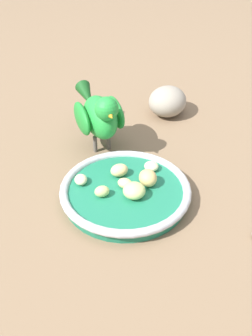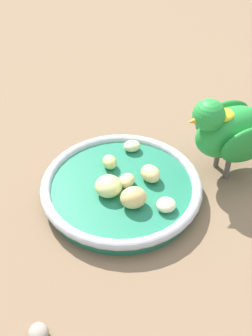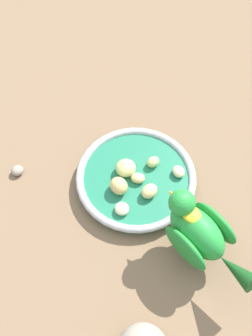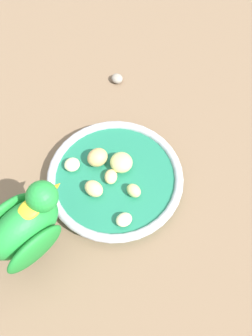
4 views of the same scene
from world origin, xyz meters
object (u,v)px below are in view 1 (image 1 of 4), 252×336
Objects in this scene: apple_piece_4 at (81,180)px; apple_piece_1 at (119,170)px; apple_piece_5 at (102,191)px; apple_piece_0 at (134,191)px; feeding_bowl at (125,192)px; parrot at (99,114)px; apple_piece_3 at (151,166)px; apple_piece_2 at (148,178)px; apple_piece_6 at (125,183)px; rock_large at (167,101)px.

apple_piece_1 is at bearing 113.85° from apple_piece_4.
apple_piece_0 is at bearing 92.65° from apple_piece_5.
feeding_bowl is 8.93× the size of apple_piece_5.
apple_piece_0 is 0.07m from apple_piece_1.
apple_piece_3 is at bearing 22.48° from parrot.
apple_piece_1 reaches higher than apple_piece_3.
apple_piece_1 is at bearing 158.23° from apple_piece_5.
apple_piece_3 is (-0.04, 0.00, -0.01)m from apple_piece_2.
apple_piece_0 is 1.18× the size of apple_piece_1.
apple_piece_5 is (0.06, -0.02, -0.00)m from apple_piece_1.
apple_piece_6 is at bearing 86.87° from apple_piece_4.
parrot is (-0.15, -0.06, 0.05)m from apple_piece_6.
feeding_bowl is 1.23× the size of parrot.
apple_piece_5 is (0.02, -0.04, 0.02)m from feeding_bowl.
parrot is at bearing -131.75° from apple_piece_3.
apple_piece_6 is 0.29× the size of rock_large.
apple_piece_0 is at bearing -18.86° from apple_piece_3.
apple_piece_2 is at bearing 105.18° from apple_piece_6.
feeding_bowl is 8.61× the size of apple_piece_6.
apple_piece_3 is 0.07m from apple_piece_6.
apple_piece_1 is (-0.06, -0.03, -0.00)m from apple_piece_0.
apple_piece_3 is at bearing 141.11° from apple_piece_6.
feeding_bowl is 8.60× the size of apple_piece_3.
apple_piece_0 is 1.50× the size of apple_piece_5.
apple_piece_3 is at bearing 135.08° from apple_piece_5.
feeding_bowl is at bearing 19.96° from apple_piece_1.
apple_piece_0 reaches higher than apple_piece_3.
feeding_bowl is at bearing -12.90° from rock_large.
apple_piece_4 is (0.03, -0.07, -0.00)m from apple_piece_1.
rock_large is at bearing 153.09° from apple_piece_4.
apple_piece_4 is (-0.01, -0.08, 0.01)m from feeding_bowl.
feeding_bowl is at bearing -34.89° from apple_piece_3.
apple_piece_6 is (0.01, -0.04, -0.01)m from apple_piece_2.
apple_piece_1 is at bearing -17.61° from rock_large.
apple_piece_2 is at bearing 93.09° from apple_piece_4.
rock_large is at bearing 173.58° from apple_piece_3.
apple_piece_3 is 1.04× the size of apple_piece_5.
apple_piece_2 is 0.19× the size of parrot.
apple_piece_3 reaches higher than feeding_bowl.
feeding_bowl is 0.02m from apple_piece_6.
apple_piece_1 is at bearing -69.60° from apple_piece_3.
rock_large is at bearing 173.64° from apple_piece_2.
rock_large is (-0.33, 0.06, -0.00)m from apple_piece_0.
rock_large reaches higher than apple_piece_5.
feeding_bowl is 0.05m from apple_piece_2.
rock_large is (-0.15, 0.14, -0.05)m from parrot.
apple_piece_1 is 1.24× the size of apple_piece_4.
apple_piece_2 reaches higher than apple_piece_6.
apple_piece_6 is at bearing -13.41° from rock_large.
apple_piece_0 is at bearing 34.96° from apple_piece_6.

